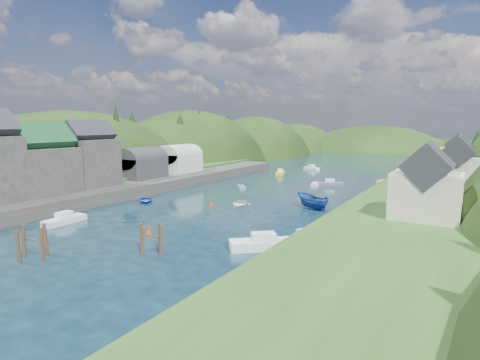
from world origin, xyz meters
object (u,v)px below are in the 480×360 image
Objects in this scene: piling_cluster_near at (33,246)px; channel_buoy_far at (211,203)px; piling_cluster_far at (151,241)px; channel_buoy_near at (149,230)px.

channel_buoy_far is (0.43, 29.01, -0.84)m from piling_cluster_near.
channel_buoy_near is at bearing 135.28° from piling_cluster_far.
piling_cluster_far is at bearing -70.58° from channel_buoy_far.
piling_cluster_near is 29.02m from channel_buoy_far.
channel_buoy_far is (-2.98, 17.08, 0.00)m from channel_buoy_near.
piling_cluster_far is at bearing -44.72° from channel_buoy_near.
piling_cluster_far is 3.05× the size of channel_buoy_far.
piling_cluster_near is at bearing -90.84° from channel_buoy_far.
piling_cluster_far is 6.60m from channel_buoy_near.
piling_cluster_far is 23.03m from channel_buoy_far.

